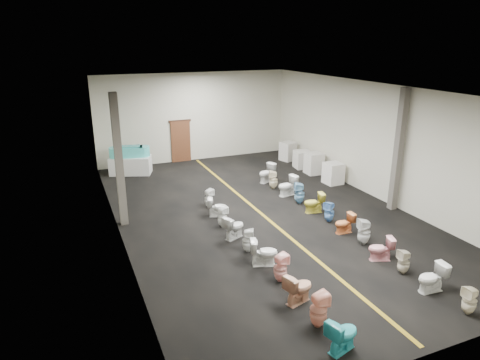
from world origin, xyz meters
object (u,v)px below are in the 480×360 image
(toilet_right_5, at_px, (344,223))
(toilet_left_8, at_px, (217,207))
(appliance_crate_a, at_px, (333,173))
(toilet_left_6, at_px, (234,227))
(display_table, at_px, (131,165))
(appliance_crate_c, at_px, (302,159))
(appliance_crate_d, at_px, (288,151))
(toilet_left_5, at_px, (248,240))
(toilet_right_0, at_px, (470,300))
(toilet_right_10, at_px, (273,180))
(toilet_left_3, at_px, (280,268))
(toilet_right_6, at_px, (329,212))
(toilet_left_9, at_px, (209,198))
(toilet_right_8, at_px, (299,193))
(toilet_right_7, at_px, (314,203))
(toilet_right_4, at_px, (364,232))
(toilet_left_2, at_px, (299,288))
(toilet_left_1, at_px, (319,310))
(bathtub, at_px, (130,152))
(toilet_right_9, at_px, (287,186))
(toilet_left_4, at_px, (264,252))
(toilet_right_11, at_px, (267,173))
(appliance_crate_b, at_px, (314,163))
(toilet_left_7, at_px, (222,217))
(toilet_left_0, at_px, (342,334))
(toilet_right_1, at_px, (432,278))
(toilet_right_2, at_px, (404,262))
(toilet_right_3, at_px, (381,249))

(toilet_right_5, bearing_deg, toilet_left_8, -129.49)
(appliance_crate_a, height_order, toilet_left_6, appliance_crate_a)
(display_table, distance_m, appliance_crate_c, 8.30)
(appliance_crate_d, bearing_deg, toilet_left_5, -125.44)
(toilet_right_0, distance_m, toilet_right_5, 4.75)
(toilet_right_10, bearing_deg, toilet_left_3, -4.98)
(display_table, distance_m, toilet_right_6, 10.00)
(toilet_left_8, xyz_separation_m, toilet_left_9, (0.00, 0.95, 0.01))
(toilet_left_8, height_order, toilet_right_8, toilet_right_8)
(toilet_left_5, xyz_separation_m, toilet_right_7, (3.47, 1.85, 0.01))
(display_table, bearing_deg, toilet_right_0, -68.90)
(toilet_right_4, xyz_separation_m, toilet_right_5, (-0.06, 0.92, -0.08))
(toilet_left_9, distance_m, toilet_right_6, 4.50)
(toilet_left_2, bearing_deg, toilet_right_4, -77.67)
(toilet_left_3, distance_m, toilet_left_9, 5.69)
(toilet_left_1, bearing_deg, display_table, 7.10)
(toilet_left_3, bearing_deg, appliance_crate_c, -44.16)
(toilet_left_3, bearing_deg, bathtub, 0.10)
(toilet_left_1, xyz_separation_m, toilet_right_9, (3.42, 7.63, -0.01))
(appliance_crate_c, distance_m, toilet_left_4, 9.90)
(toilet_right_11, bearing_deg, toilet_right_8, -22.11)
(appliance_crate_b, xyz_separation_m, toilet_right_7, (-2.57, -4.11, -0.13))
(toilet_right_4, height_order, toilet_right_10, toilet_right_4)
(toilet_left_7, bearing_deg, toilet_left_5, 159.03)
(toilet_left_2, bearing_deg, toilet_left_9, -16.59)
(toilet_left_2, bearing_deg, bathtub, -7.10)
(toilet_left_2, xyz_separation_m, toilet_right_8, (3.35, 5.68, 0.04))
(appliance_crate_b, distance_m, appliance_crate_d, 2.52)
(toilet_left_0, xyz_separation_m, toilet_right_11, (3.38, 10.36, 0.03))
(appliance_crate_b, bearing_deg, toilet_right_4, -110.09)
(appliance_crate_c, bearing_deg, toilet_right_1, -103.72)
(toilet_left_0, bearing_deg, toilet_left_3, -17.77)
(bathtub, xyz_separation_m, toilet_right_6, (5.45, -8.38, -0.70))
(appliance_crate_d, distance_m, toilet_right_7, 7.11)
(toilet_left_1, bearing_deg, toilet_left_8, -1.95)
(toilet_left_3, xyz_separation_m, toilet_right_7, (3.34, 3.69, -0.02))
(toilet_left_8, bearing_deg, appliance_crate_c, -33.80)
(toilet_left_5, bearing_deg, toilet_left_0, -154.67)
(toilet_left_3, distance_m, toilet_right_6, 4.37)
(toilet_left_4, height_order, toilet_right_7, toilet_left_4)
(toilet_right_10, bearing_deg, toilet_left_4, -8.76)
(display_table, xyz_separation_m, toilet_right_2, (5.33, -12.09, -0.06))
(toilet_left_2, bearing_deg, appliance_crate_c, -47.72)
(toilet_left_0, distance_m, toilet_left_1, 0.85)
(appliance_crate_d, height_order, toilet_left_9, appliance_crate_d)
(toilet_right_8, relative_size, toilet_right_11, 1.03)
(toilet_left_3, bearing_deg, toilet_left_2, 167.29)
(toilet_right_1, distance_m, toilet_right_3, 1.79)
(toilet_right_5, bearing_deg, appliance_crate_c, 161.34)
(toilet_left_4, bearing_deg, toilet_left_8, 19.21)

